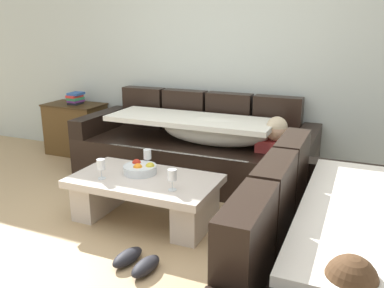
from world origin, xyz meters
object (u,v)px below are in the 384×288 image
object	(u,v)px
coffee_table	(145,194)
wine_glass_near_right	(172,176)
wine_glass_far_back	(147,155)
pair_of_shoes	(136,262)
side_cabinet	(76,129)
book_stack_on_cabinet	(75,98)
couch_near_window	(336,267)
fruit_bowl	(140,169)
wine_glass_near_left	(101,165)
couch_along_wall	(198,149)

from	to	relation	value
coffee_table	wine_glass_near_right	bearing A→B (deg)	-24.32
wine_glass_far_back	pair_of_shoes	xyz separation A→B (m)	(0.39, -0.87, -0.45)
side_cabinet	book_stack_on_cabinet	size ratio (longest dim) A/B	3.43
coffee_table	book_stack_on_cabinet	bearing A→B (deg)	142.70
couch_near_window	coffee_table	world-z (taller)	couch_near_window
fruit_bowl	pair_of_shoes	world-z (taller)	fruit_bowl
couch_near_window	side_cabinet	size ratio (longest dim) A/B	2.77
coffee_table	wine_glass_near_right	size ratio (longest dim) A/B	7.23
couch_near_window	fruit_bowl	distance (m)	1.79
pair_of_shoes	side_cabinet	bearing A→B (deg)	136.17
couch_near_window	wine_glass_near_right	bearing A→B (deg)	67.18
couch_near_window	pair_of_shoes	xyz separation A→B (m)	(-1.26, 0.02, -0.29)
coffee_table	wine_glass_near_left	bearing A→B (deg)	-152.85
fruit_bowl	wine_glass_near_left	bearing A→B (deg)	-133.91
couch_along_wall	wine_glass_near_right	world-z (taller)	couch_along_wall
wine_glass_far_back	wine_glass_near_right	bearing A→B (deg)	-41.56
coffee_table	fruit_bowl	world-z (taller)	fruit_bowl
coffee_table	book_stack_on_cabinet	world-z (taller)	book_stack_on_cabinet
fruit_bowl	side_cabinet	bearing A→B (deg)	143.52
wine_glass_far_back	pair_of_shoes	world-z (taller)	wine_glass_far_back
fruit_bowl	wine_glass_far_back	size ratio (longest dim) A/B	1.69
wine_glass_near_left	coffee_table	bearing A→B (deg)	27.15
couch_along_wall	couch_near_window	distance (m)	2.31
side_cabinet	book_stack_on_cabinet	distance (m)	0.39
wine_glass_far_back	side_cabinet	distance (m)	1.96
coffee_table	wine_glass_near_right	world-z (taller)	wine_glass_near_right
wine_glass_near_left	side_cabinet	size ratio (longest dim) A/B	0.23
wine_glass_near_right	book_stack_on_cabinet	size ratio (longest dim) A/B	0.79
couch_along_wall	wine_glass_near_left	size ratio (longest dim) A/B	14.89
wine_glass_near_right	wine_glass_far_back	size ratio (longest dim) A/B	1.00
couch_near_window	wine_glass_near_right	world-z (taller)	couch_near_window
wine_glass_far_back	coffee_table	bearing A→B (deg)	-67.10
wine_glass_near_left	book_stack_on_cabinet	size ratio (longest dim) A/B	0.79
wine_glass_near_right	fruit_bowl	bearing A→B (deg)	151.22
couch_near_window	pair_of_shoes	world-z (taller)	couch_near_window
couch_along_wall	pair_of_shoes	distance (m)	1.76
pair_of_shoes	wine_glass_near_right	bearing A→B (deg)	86.30
couch_along_wall	wine_glass_near_left	world-z (taller)	couch_along_wall
couch_along_wall	wine_glass_near_right	xyz separation A→B (m)	(0.30, -1.22, 0.17)
coffee_table	wine_glass_near_left	xyz separation A→B (m)	(-0.31, -0.16, 0.26)
coffee_table	book_stack_on_cabinet	distance (m)	2.19
couch_near_window	coffee_table	size ratio (longest dim) A/B	1.66
couch_near_window	wine_glass_far_back	xyz separation A→B (m)	(-1.65, 0.89, 0.16)
couch_along_wall	side_cabinet	bearing A→B (deg)	172.72
fruit_bowl	pair_of_shoes	distance (m)	0.90
wine_glass_near_left	pair_of_shoes	bearing A→B (deg)	-39.15
couch_along_wall	coffee_table	size ratio (longest dim) A/B	2.06
wine_glass_near_right	coffee_table	bearing A→B (deg)	155.68
couch_along_wall	wine_glass_near_left	xyz separation A→B (m)	(-0.34, -1.23, 0.17)
side_cabinet	fruit_bowl	bearing A→B (deg)	-36.48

